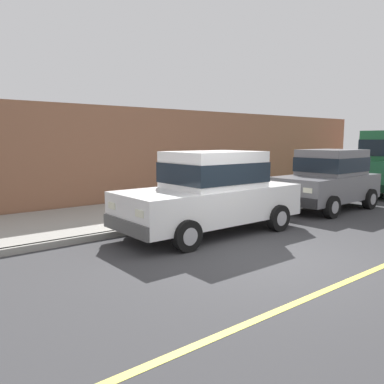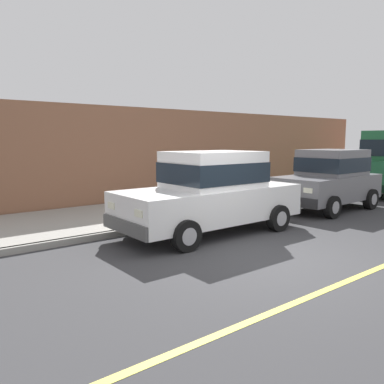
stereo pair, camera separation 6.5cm
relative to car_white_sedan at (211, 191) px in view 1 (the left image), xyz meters
The scene contains 8 objects.
ground_plane 2.43m from the car_white_sedan, 14.93° to the right, with size 80.00×80.00×0.00m, color #38383A.
curb 1.51m from the car_white_sedan, 151.35° to the right, with size 0.16×64.00×0.14m, color gray.
sidewalk 3.05m from the car_white_sedan, 168.62° to the right, with size 3.60×64.00×0.14m, color #99968E.
lane_centre_line 3.92m from the car_white_sedan, ahead, with size 0.12×57.60×0.01m, color #E0D64C.
car_white_sedan is the anchor object (origin of this frame).
car_grey_hatchback 4.96m from the car_white_sedan, 90.58° to the left, with size 2.04×3.85×1.88m.
dog_tan 2.53m from the car_white_sedan, 169.20° to the left, with size 0.22×0.76×0.49m.
building_facade 6.22m from the car_white_sedan, 143.13° to the left, with size 0.50×20.00×3.27m, color #8C5B42.
Camera 1 is at (4.62, -5.41, 2.20)m, focal length 36.27 mm.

